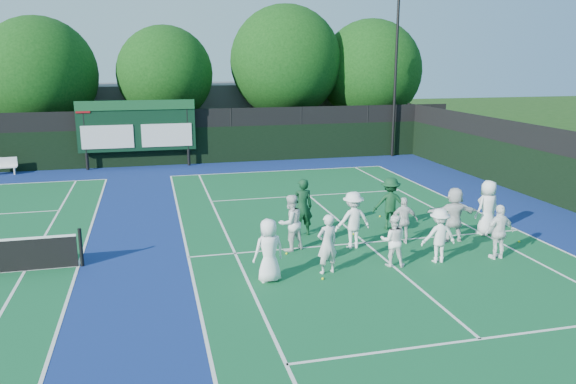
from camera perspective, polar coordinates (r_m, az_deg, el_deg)
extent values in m
plane|color=#17370F|center=(16.96, 9.09, -6.19)|extent=(120.00, 120.00, 0.00)
cube|color=navy|center=(16.65, -11.87, -6.67)|extent=(34.00, 32.00, 0.01)
cube|color=#11542C|center=(17.83, 7.84, -5.13)|extent=(10.97, 23.77, 0.00)
cube|color=silver|center=(28.83, -0.87, 2.16)|extent=(10.97, 0.08, 0.00)
cube|color=silver|center=(16.67, -10.09, -6.53)|extent=(0.08, 23.77, 0.00)
cube|color=silver|center=(20.44, 22.32, -3.60)|extent=(0.08, 23.77, 0.00)
cube|color=silver|center=(16.80, -5.40, -6.22)|extent=(0.08, 23.77, 0.00)
cube|color=silver|center=(19.68, 19.08, -3.96)|extent=(0.08, 23.77, 0.00)
cube|color=silver|center=(12.58, 18.94, -13.94)|extent=(8.23, 0.08, 0.00)
cube|color=silver|center=(23.65, 2.14, -0.36)|extent=(8.23, 0.08, 0.00)
cube|color=silver|center=(17.83, 7.84, -5.12)|extent=(0.08, 12.80, 0.00)
cube|color=silver|center=(16.78, -20.54, -7.07)|extent=(0.08, 23.77, 0.00)
cube|color=silver|center=(17.01, -25.15, -7.23)|extent=(0.08, 23.77, 0.00)
cube|color=black|center=(31.02, -13.10, 4.46)|extent=(34.00, 0.08, 2.00)
cube|color=black|center=(30.83, -13.25, 7.21)|extent=(34.00, 0.05, 1.00)
cylinder|color=black|center=(30.69, -19.91, 5.33)|extent=(0.16, 0.16, 3.50)
cylinder|color=black|center=(30.58, -10.15, 5.89)|extent=(0.16, 0.16, 3.50)
cube|color=black|center=(30.47, -15.09, 6.47)|extent=(6.00, 0.15, 2.60)
cube|color=#144623|center=(30.26, -15.22, 8.51)|extent=(6.00, 0.05, 0.50)
cube|color=silver|center=(30.50, -17.87, 5.34)|extent=(2.60, 0.04, 1.20)
cube|color=silver|center=(30.44, -12.21, 5.67)|extent=(2.60, 0.04, 1.20)
cube|color=maroon|center=(30.44, -20.15, 8.00)|extent=(0.70, 0.04, 0.50)
cube|color=#59595E|center=(39.08, -7.50, 7.95)|extent=(18.00, 6.00, 4.00)
cylinder|color=black|center=(33.39, 10.89, 12.08)|extent=(0.16, 0.16, 10.00)
cylinder|color=black|center=(16.60, -20.29, -5.31)|extent=(0.10, 0.10, 1.10)
cube|color=white|center=(31.27, -27.02, 2.25)|extent=(1.37, 0.45, 0.05)
cube|color=white|center=(31.35, -27.02, 2.74)|extent=(1.35, 0.14, 0.45)
cube|color=white|center=(31.18, -26.02, 1.95)|extent=(0.07, 0.32, 0.36)
cylinder|color=black|center=(34.93, -23.39, 5.02)|extent=(0.44, 0.44, 2.41)
sphere|color=#0C340D|center=(34.66, -23.95, 10.87)|extent=(6.33, 6.33, 6.33)
sphere|color=#0C340D|center=(34.88, -22.78, 9.94)|extent=(4.43, 4.43, 4.43)
cylinder|color=black|center=(34.45, -12.10, 5.95)|extent=(0.44, 0.44, 2.69)
sphere|color=#0C340D|center=(34.19, -12.38, 11.65)|extent=(5.55, 5.55, 5.55)
sphere|color=#0C340D|center=(34.54, -11.34, 10.79)|extent=(3.89, 3.89, 3.89)
cylinder|color=black|center=(35.41, -0.24, 6.62)|extent=(0.44, 0.44, 2.91)
sphere|color=#0C340D|center=(35.16, -0.25, 13.11)|extent=(6.79, 6.79, 6.79)
sphere|color=#0C340D|center=(35.61, 0.60, 12.02)|extent=(4.75, 4.75, 4.75)
cylinder|color=black|center=(37.14, 8.20, 6.45)|extent=(0.44, 0.44, 2.45)
sphere|color=#0C340D|center=(36.89, 8.39, 12.08)|extent=(6.45, 6.45, 6.45)
sphere|color=#0C340D|center=(37.41, 9.04, 11.08)|extent=(4.52, 4.52, 4.52)
sphere|color=#D2DD1A|center=(14.86, 3.54, -8.78)|extent=(0.07, 0.07, 0.07)
sphere|color=#D2DD1A|center=(18.57, 6.64, -4.25)|extent=(0.07, 0.07, 0.07)
sphere|color=#D2DD1A|center=(19.13, 22.43, -4.68)|extent=(0.07, 0.07, 0.07)
sphere|color=#D2DD1A|center=(16.65, -0.15, -6.26)|extent=(0.07, 0.07, 0.07)
sphere|color=#D2DD1A|center=(20.74, 9.32, -2.45)|extent=(0.07, 0.07, 0.07)
sphere|color=#D2DD1A|center=(20.10, 16.20, -3.33)|extent=(0.07, 0.07, 0.07)
imported|color=white|center=(14.48, -1.96, -5.95)|extent=(0.91, 0.68, 1.68)
imported|color=silver|center=(15.04, 4.01, -5.30)|extent=(0.67, 0.52, 1.64)
imported|color=white|center=(15.84, 10.64, -4.87)|extent=(0.87, 0.77, 1.47)
imported|color=white|center=(16.39, 15.08, -4.30)|extent=(1.03, 0.62, 1.57)
imported|color=white|center=(17.18, 20.67, -3.83)|extent=(0.97, 0.47, 1.61)
imported|color=white|center=(16.79, 0.25, -3.14)|extent=(1.02, 0.93, 1.71)
imported|color=white|center=(17.08, 6.60, -2.86)|extent=(1.20, 0.78, 1.76)
imported|color=silver|center=(17.79, 11.68, -2.86)|extent=(0.92, 0.53, 1.48)
imported|color=silver|center=(18.38, 16.50, -2.19)|extent=(1.67, 0.74, 1.74)
imported|color=white|center=(19.41, 19.62, -1.50)|extent=(1.00, 0.78, 1.81)
imported|color=#0E341C|center=(18.16, 1.46, -1.56)|extent=(0.70, 0.47, 1.90)
imported|color=#0F3A1E|center=(19.18, 10.32, -1.15)|extent=(1.27, 0.90, 1.78)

